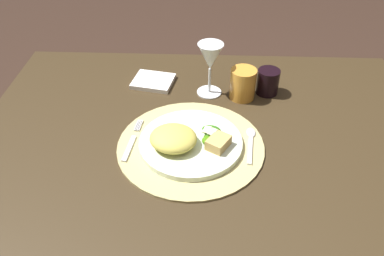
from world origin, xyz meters
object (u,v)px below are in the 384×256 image
(fork, at_px, (132,142))
(dark_tumbler, at_px, (268,82))
(dining_table, at_px, (204,175))
(dinner_plate, at_px, (191,143))
(spoon, at_px, (251,139))
(napkin, at_px, (154,81))
(wine_glass, at_px, (211,59))
(amber_tumbler, at_px, (243,84))

(fork, distance_m, dark_tumbler, 0.45)
(dining_table, bearing_deg, dinner_plate, -129.83)
(dinner_plate, bearing_deg, dark_tumbler, 49.59)
(dinner_plate, xyz_separation_m, spoon, (0.15, 0.02, -0.00))
(spoon, xyz_separation_m, napkin, (-0.28, 0.27, -0.00))
(dinner_plate, distance_m, napkin, 0.32)
(dining_table, height_order, dark_tumbler, dark_tumbler)
(dining_table, bearing_deg, wine_glass, 86.89)
(spoon, bearing_deg, dining_table, 172.22)
(napkin, distance_m, amber_tumbler, 0.28)
(spoon, bearing_deg, amber_tumbler, 93.02)
(spoon, bearing_deg, dinner_plate, -170.98)
(dining_table, height_order, fork, fork)
(dinner_plate, distance_m, spoon, 0.15)
(dining_table, xyz_separation_m, spoon, (0.12, -0.02, 0.15))
(dinner_plate, distance_m, amber_tumbler, 0.27)
(napkin, bearing_deg, wine_glass, -14.97)
(dining_table, relative_size, dinner_plate, 4.68)
(dinner_plate, distance_m, fork, 0.15)
(dining_table, height_order, spoon, spoon)
(fork, bearing_deg, napkin, 86.15)
(napkin, bearing_deg, dinner_plate, -66.16)
(spoon, distance_m, wine_glass, 0.27)
(dinner_plate, relative_size, spoon, 1.86)
(dark_tumbler, bearing_deg, napkin, 173.76)
(spoon, relative_size, amber_tumbler, 1.52)
(fork, bearing_deg, dining_table, 11.56)
(napkin, bearing_deg, fork, -93.85)
(dinner_plate, height_order, fork, dinner_plate)
(fork, distance_m, wine_glass, 0.33)
(napkin, height_order, dark_tumbler, dark_tumbler)
(dining_table, height_order, napkin, napkin)
(spoon, xyz_separation_m, dark_tumbler, (0.07, 0.23, 0.03))
(spoon, xyz_separation_m, wine_glass, (-0.11, 0.22, 0.11))
(fork, xyz_separation_m, amber_tumbler, (0.29, 0.23, 0.04))
(amber_tumbler, bearing_deg, fork, -142.16)
(dinner_plate, bearing_deg, spoon, 9.02)
(fork, relative_size, wine_glass, 1.01)
(wine_glass, distance_m, dark_tumbler, 0.19)
(dark_tumbler, bearing_deg, dinner_plate, -130.41)
(napkin, distance_m, wine_glass, 0.21)
(dinner_plate, bearing_deg, dining_table, 50.17)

